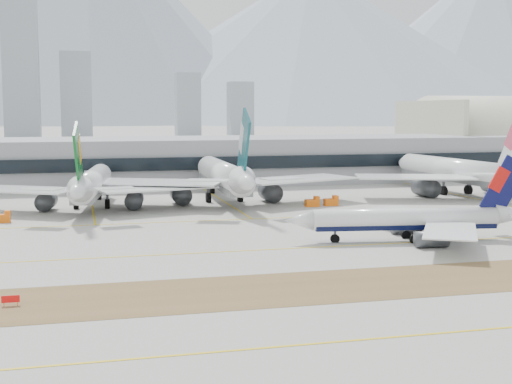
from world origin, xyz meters
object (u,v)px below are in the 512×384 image
object	(u,v)px
terminal	(156,161)
widebody_china_air	(459,172)
widebody_eva	(91,185)
widebody_cathay	(225,177)
taxiing_airliner	(415,220)

from	to	relation	value
terminal	widebody_china_air	bearing A→B (deg)	-34.27
widebody_eva	widebody_cathay	bearing A→B (deg)	-74.87
widebody_eva	taxiing_airliner	bearing A→B (deg)	-127.78
widebody_china_air	widebody_cathay	bearing A→B (deg)	85.40
widebody_eva	widebody_china_air	xyz separation A→B (m)	(103.20, 4.83, 0.64)
widebody_eva	widebody_cathay	xyz separation A→B (m)	(34.61, 4.61, 0.77)
widebody_china_air	terminal	distance (m)	97.63
widebody_cathay	widebody_china_air	xyz separation A→B (m)	(68.59, 0.22, -0.13)
taxiing_airliner	widebody_china_air	bearing A→B (deg)	-117.94
terminal	taxiing_airliner	bearing A→B (deg)	-73.43
taxiing_airliner	widebody_eva	world-z (taller)	widebody_eva
widebody_cathay	terminal	xyz separation A→B (m)	(-12.09, 55.19, 0.81)
widebody_eva	terminal	size ratio (longest dim) A/B	0.22
widebody_cathay	terminal	size ratio (longest dim) A/B	0.25
widebody_cathay	terminal	world-z (taller)	widebody_cathay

